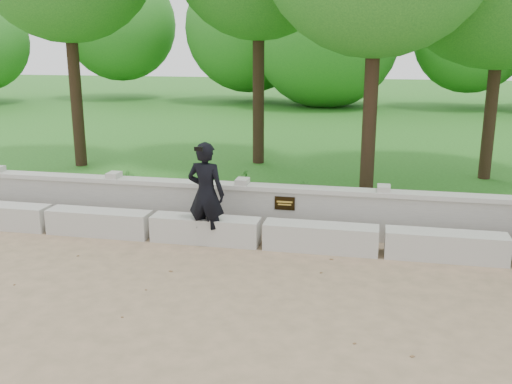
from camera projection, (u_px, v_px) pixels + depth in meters
The scene contains 8 objects.
ground at pixel (235, 292), 7.97m from camera, with size 80.00×80.00×0.00m, color #A18262.
lawn at pixel (325, 133), 21.19m from camera, with size 40.00×22.00×0.25m, color #285E1B.
concrete_bench at pixel (262, 233), 9.71m from camera, with size 11.90×0.45×0.45m.
parapet_wall at pixel (269, 209), 10.31m from camera, with size 12.50×0.35×0.90m.
man_main at pixel (206, 194), 9.63m from camera, with size 0.70×0.63×1.79m.
shrub_a at pixel (128, 184), 11.83m from camera, with size 0.30×0.20×0.57m, color #317226.
shrub_b at pixel (304, 197), 10.85m from camera, with size 0.31×0.25×0.56m, color #317226.
shrub_d at pixel (246, 181), 12.22m from camera, with size 0.29×0.26×0.52m, color #317226.
Camera 1 is at (1.79, -7.14, 3.37)m, focal length 40.00 mm.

